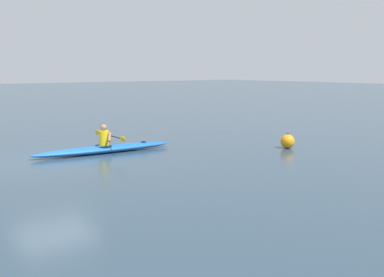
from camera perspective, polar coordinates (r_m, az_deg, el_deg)
name	(u,v)px	position (r m, az deg, el deg)	size (l,w,h in m)	color
ground_plane	(52,160)	(15.84, -16.03, -2.42)	(160.00, 160.00, 0.00)	#283D4C
kayak	(104,149)	(16.73, -10.22, -1.22)	(5.05, 0.98, 0.26)	#1959A5
kayaker	(105,136)	(16.67, -10.19, 0.25)	(0.46, 2.40, 0.71)	yellow
mooring_buoy_channel_marker	(288,141)	(17.72, 11.13, -0.32)	(0.50, 0.50, 0.54)	orange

